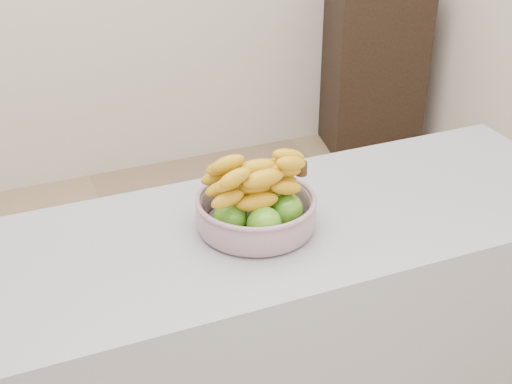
% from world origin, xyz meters
% --- Properties ---
extents(counter, '(2.00, 0.60, 0.90)m').
position_xyz_m(counter, '(0.00, -0.21, 0.45)').
color(counter, gray).
rests_on(counter, ground).
extents(cabinet, '(0.59, 0.51, 0.94)m').
position_xyz_m(cabinet, '(1.65, 1.78, 0.47)').
color(cabinet, black).
rests_on(cabinet, ground).
extents(fruit_bowl, '(0.30, 0.30, 0.19)m').
position_xyz_m(fruit_bowl, '(0.07, -0.21, 0.96)').
color(fruit_bowl, '#A4ACC5').
rests_on(fruit_bowl, counter).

